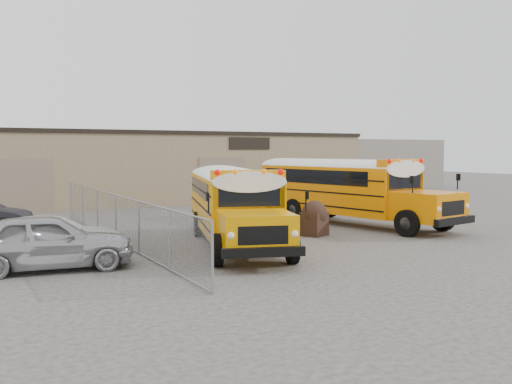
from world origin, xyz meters
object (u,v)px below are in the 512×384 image
school_bus_right (259,180)px  tarp_bundle (314,218)px  car_silver (47,242)px  car_white (54,236)px  school_bus_left (215,188)px

school_bus_right → tarp_bundle: bearing=-104.5°
car_silver → car_white: size_ratio=1.05×
car_white → school_bus_left: bearing=-67.8°
school_bus_right → school_bus_left: bearing=-141.2°
school_bus_right → tarp_bundle: 9.21m
car_silver → school_bus_right: bearing=-42.8°
school_bus_left → school_bus_right: school_bus_right is taller
car_silver → car_white: bearing=-6.6°
tarp_bundle → school_bus_right: bearing=75.5°
school_bus_left → tarp_bundle: (1.99, -5.42, -0.93)m
school_bus_left → tarp_bundle: 5.85m
school_bus_right → car_white: school_bus_right is taller
school_bus_right → car_white: 15.06m
school_bus_left → school_bus_right: (4.28, 3.44, 0.14)m
school_bus_left → tarp_bundle: size_ratio=7.05×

